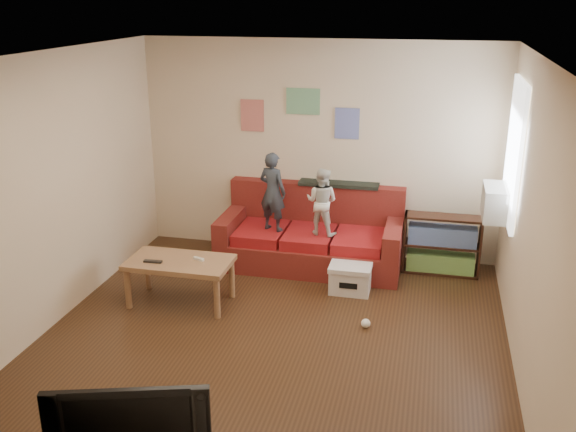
% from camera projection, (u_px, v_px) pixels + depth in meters
% --- Properties ---
extents(room_shell, '(4.52, 5.02, 2.72)m').
position_uv_depth(room_shell, '(268.00, 213.00, 5.71)').
color(room_shell, '#422816').
rests_on(room_shell, ground).
extents(sofa, '(2.22, 1.02, 0.98)m').
position_uv_depth(sofa, '(312.00, 238.00, 7.96)').
color(sofa, maroon).
rests_on(sofa, ground).
extents(child_a, '(0.41, 0.34, 0.97)m').
position_uv_depth(child_a, '(273.00, 192.00, 7.69)').
color(child_a, '#2E353F').
rests_on(child_a, sofa).
extents(child_b, '(0.45, 0.38, 0.81)m').
position_uv_depth(child_b, '(322.00, 201.00, 7.59)').
color(child_b, silver).
rests_on(child_b, sofa).
extents(coffee_table, '(1.11, 0.61, 0.50)m').
position_uv_depth(coffee_table, '(180.00, 266.00, 6.89)').
color(coffee_table, '#A0724B').
rests_on(coffee_table, ground).
extents(remote, '(0.20, 0.06, 0.02)m').
position_uv_depth(remote, '(153.00, 261.00, 6.80)').
color(remote, black).
rests_on(remote, coffee_table).
extents(game_controller, '(0.13, 0.08, 0.03)m').
position_uv_depth(game_controller, '(198.00, 259.00, 6.86)').
color(game_controller, silver).
rests_on(game_controller, coffee_table).
extents(bookshelf, '(0.90, 0.27, 0.72)m').
position_uv_depth(bookshelf, '(441.00, 248.00, 7.67)').
color(bookshelf, black).
rests_on(bookshelf, ground).
extents(window, '(0.04, 1.08, 1.48)m').
position_uv_depth(window, '(514.00, 152.00, 6.67)').
color(window, white).
rests_on(window, room_shell).
extents(ac_unit, '(0.28, 0.55, 0.35)m').
position_uv_depth(ac_unit, '(496.00, 202.00, 6.88)').
color(ac_unit, '#B7B2A3').
rests_on(ac_unit, window).
extents(artwork_left, '(0.30, 0.01, 0.40)m').
position_uv_depth(artwork_left, '(252.00, 115.00, 8.05)').
color(artwork_left, '#D87266').
rests_on(artwork_left, room_shell).
extents(artwork_center, '(0.42, 0.01, 0.32)m').
position_uv_depth(artwork_center, '(303.00, 101.00, 7.85)').
color(artwork_center, '#72B27F').
rests_on(artwork_center, room_shell).
extents(artwork_right, '(0.30, 0.01, 0.38)m').
position_uv_depth(artwork_right, '(347.00, 124.00, 7.81)').
color(artwork_right, '#727FCC').
rests_on(artwork_right, room_shell).
extents(file_box, '(0.47, 0.36, 0.32)m').
position_uv_depth(file_box, '(350.00, 278.00, 7.23)').
color(file_box, white).
rests_on(file_box, ground).
extents(television, '(0.98, 0.41, 0.57)m').
position_uv_depth(television, '(131.00, 420.00, 3.90)').
color(television, black).
rests_on(television, tv_stand).
extents(tissue, '(0.09, 0.09, 0.09)m').
position_uv_depth(tissue, '(366.00, 323.00, 6.48)').
color(tissue, white).
rests_on(tissue, ground).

